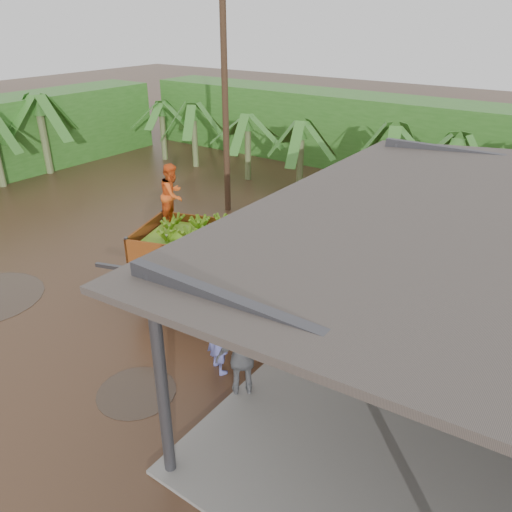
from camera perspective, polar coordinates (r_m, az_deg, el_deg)
The scene contains 7 objects.
ground at distance 14.83m, azimuth -14.40°, elevation -4.35°, with size 100.00×100.00×0.00m, color black.
hedge_north at distance 27.40m, azimuth 8.65°, elevation 14.29°, with size 22.00×3.00×3.60m, color #2D661E.
banana_trailer at distance 13.52m, azimuth -4.38°, elevation -0.10°, with size 6.21×3.42×3.75m.
man_blue at distance 11.10m, azimuth -4.35°, elevation -8.83°, with size 0.71×0.47×1.95m, color #6B6FC3.
man_grey at distance 10.42m, azimuth -1.50°, elevation -11.58°, with size 1.12×0.46×1.90m, color slate.
utility_pole at distance 19.47m, azimuth -3.55°, elevation 17.35°, with size 1.20×0.24×8.58m.
banana_plants at distance 21.97m, azimuth -12.23°, elevation 10.80°, with size 24.28×20.90×3.89m.
Camera 1 is at (10.17, -7.91, 7.34)m, focal length 35.00 mm.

